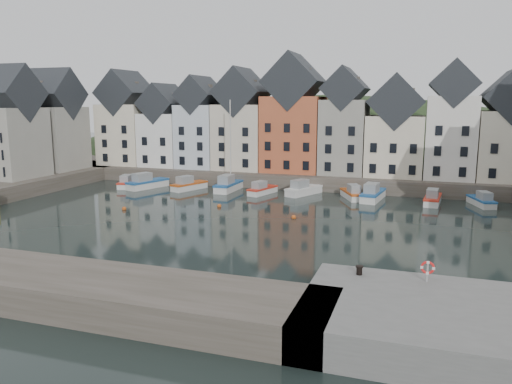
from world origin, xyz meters
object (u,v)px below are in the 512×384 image
at_px(boat_a, 128,183).
at_px(life_ring_post, 428,268).
at_px(mooring_bollard, 359,270).
at_px(boat_d, 229,185).

distance_m(boat_a, life_ring_post, 53.80).
relative_size(mooring_bollard, life_ring_post, 0.43).
relative_size(boat_a, life_ring_post, 4.41).
distance_m(boat_a, mooring_bollard, 50.72).
distance_m(boat_d, mooring_bollard, 41.98).
distance_m(boat_a, boat_d, 15.51).
height_order(boat_a, life_ring_post, life_ring_post).
height_order(mooring_bollard, life_ring_post, life_ring_post).
relative_size(boat_a, mooring_bollard, 10.24).
bearing_deg(boat_d, mooring_bollard, -56.58).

